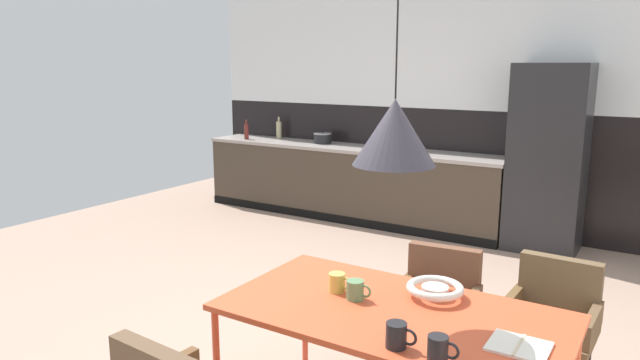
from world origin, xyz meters
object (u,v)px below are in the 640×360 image
at_px(refrigerator_column, 548,159).
at_px(armchair_head_of_table, 438,296).
at_px(armchair_corner_seat, 553,311).
at_px(mug_white_ceramic, 439,349).
at_px(bottle_vinegar_dark, 246,131).
at_px(pendant_lamp_over_table_near, 395,132).
at_px(dining_table, 393,318).
at_px(cooking_pot, 323,138).
at_px(bottle_oil_tall, 279,129).
at_px(mug_tall_blue, 356,290).
at_px(open_book, 519,346).
at_px(mug_dark_espresso, 397,335).
at_px(mug_short_terracotta, 338,283).
at_px(fruit_bowl, 435,289).

xyz_separation_m(refrigerator_column, armchair_head_of_table, (-0.06, -2.91, -0.47)).
bearing_deg(armchair_corner_seat, armchair_head_of_table, 11.16).
bearing_deg(mug_white_ceramic, bottle_vinegar_dark, 136.81).
bearing_deg(pendant_lamp_over_table_near, dining_table, 90.00).
xyz_separation_m(cooking_pot, bottle_oil_tall, (-0.78, 0.11, 0.05)).
relative_size(dining_table, armchair_head_of_table, 2.09).
relative_size(refrigerator_column, dining_table, 1.17).
height_order(refrigerator_column, mug_tall_blue, refrigerator_column).
distance_m(dining_table, open_book, 0.61).
height_order(mug_dark_espresso, cooking_pot, cooking_pot).
bearing_deg(pendant_lamp_over_table_near, armchair_head_of_table, 95.10).
distance_m(mug_tall_blue, mug_white_ceramic, 0.68).
height_order(cooking_pot, bottle_vinegar_dark, bottle_vinegar_dark).
bearing_deg(bottle_oil_tall, mug_short_terracotta, -50.41).
distance_m(open_book, mug_short_terracotta, 0.95).
bearing_deg(open_book, mug_tall_blue, 174.62).
bearing_deg(mug_dark_espresso, mug_white_ceramic, -4.67).
xyz_separation_m(dining_table, armchair_corner_seat, (0.58, 0.95, -0.19)).
bearing_deg(armchair_corner_seat, dining_table, 61.17).
height_order(mug_white_ceramic, cooking_pot, cooking_pot).
relative_size(mug_dark_espresso, bottle_oil_tall, 0.47).
bearing_deg(bottle_vinegar_dark, armchair_head_of_table, -36.17).
height_order(mug_dark_espresso, mug_white_ceramic, mug_dark_espresso).
height_order(refrigerator_column, pendant_lamp_over_table_near, pendant_lamp_over_table_near).
relative_size(armchair_head_of_table, pendant_lamp_over_table_near, 0.61).
bearing_deg(cooking_pot, open_book, -48.98).
bearing_deg(fruit_bowl, bottle_vinegar_dark, 139.75).
bearing_deg(cooking_pot, armchair_head_of_table, -47.78).
height_order(dining_table, pendant_lamp_over_table_near, pendant_lamp_over_table_near).
distance_m(mug_white_ceramic, bottle_vinegar_dark, 5.81).
bearing_deg(mug_dark_espresso, refrigerator_column, 92.70).
bearing_deg(dining_table, mug_dark_espresso, -62.53).
height_order(mug_dark_espresso, bottle_vinegar_dark, bottle_vinegar_dark).
bearing_deg(armchair_head_of_table, bottle_oil_tall, -47.29).
height_order(armchair_corner_seat, mug_short_terracotta, mug_short_terracotta).
distance_m(fruit_bowl, cooking_pot, 4.61).
height_order(armchair_corner_seat, cooking_pot, cooking_pot).
bearing_deg(open_book, refrigerator_column, 99.30).
height_order(fruit_bowl, bottle_oil_tall, bottle_oil_tall).
bearing_deg(fruit_bowl, mug_dark_espresso, -84.52).
height_order(fruit_bowl, cooking_pot, cooking_pot).
bearing_deg(armchair_corner_seat, mug_white_ceramic, 82.88).
bearing_deg(cooking_pot, pendant_lamp_over_table_near, -54.25).
height_order(refrigerator_column, mug_dark_espresso, refrigerator_column).
bearing_deg(bottle_oil_tall, mug_white_ceramic, -47.60).
xyz_separation_m(armchair_corner_seat, mug_white_ceramic, (-0.21, -1.30, 0.29)).
bearing_deg(bottle_oil_tall, pendant_lamp_over_table_near, -48.17).
bearing_deg(mug_short_terracotta, open_book, -6.85).
relative_size(armchair_corner_seat, mug_white_ceramic, 6.11).
distance_m(dining_table, mug_tall_blue, 0.23).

